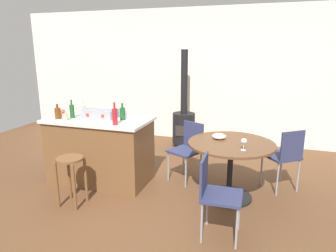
{
  "coord_description": "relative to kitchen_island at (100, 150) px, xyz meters",
  "views": [
    {
      "loc": [
        1.43,
        -3.35,
        1.89
      ],
      "look_at": [
        0.18,
        0.46,
        0.87
      ],
      "focal_mm": 32.29,
      "sensor_mm": 36.0,
      "label": 1
    }
  ],
  "objects": [
    {
      "name": "folding_chair_far",
      "position": [
        2.53,
        0.47,
        0.05
      ],
      "size": [
        0.56,
        0.56,
        0.88
      ],
      "color": "navy",
      "rests_on": "ground_plane"
    },
    {
      "name": "wooden_stool",
      "position": [
        0.03,
        -0.75,
        -0.02
      ],
      "size": [
        0.33,
        0.33,
        0.62
      ],
      "color": "brown",
      "rests_on": "ground_plane"
    },
    {
      "name": "cup_3",
      "position": [
        -0.39,
        -0.23,
        0.51
      ],
      "size": [
        0.11,
        0.08,
        0.09
      ],
      "color": "tan",
      "rests_on": "kitchen_island"
    },
    {
      "name": "serving_bowl",
      "position": [
        1.69,
        0.15,
        0.32
      ],
      "size": [
        0.18,
        0.18,
        0.07
      ],
      "primitive_type": "ellipsoid",
      "color": "white",
      "rests_on": "dining_table"
    },
    {
      "name": "bottle_4",
      "position": [
        0.36,
        0.03,
        0.56
      ],
      "size": [
        0.08,
        0.08,
        0.24
      ],
      "color": "#194C23",
      "rests_on": "kitchen_island"
    },
    {
      "name": "bottle_2",
      "position": [
        0.4,
        -0.26,
        0.58
      ],
      "size": [
        0.07,
        0.07,
        0.3
      ],
      "color": "maroon",
      "rests_on": "kitchen_island"
    },
    {
      "name": "dining_table",
      "position": [
        1.86,
        0.04,
        0.11
      ],
      "size": [
        1.09,
        1.09,
        0.75
      ],
      "color": "black",
      "rests_on": "ground_plane"
    },
    {
      "name": "bottle_3",
      "position": [
        -0.54,
        -0.19,
        0.55
      ],
      "size": [
        0.08,
        0.08,
        0.21
      ],
      "color": "#603314",
      "rests_on": "kitchen_island"
    },
    {
      "name": "toolbox",
      "position": [
        0.0,
        0.04,
        0.54
      ],
      "size": [
        0.48,
        0.27,
        0.15
      ],
      "color": "gray",
      "rests_on": "kitchen_island"
    },
    {
      "name": "cup_0",
      "position": [
        -0.59,
        -0.02,
        0.51
      ],
      "size": [
        0.11,
        0.07,
        0.09
      ],
      "color": "#DB6651",
      "rests_on": "kitchen_island"
    },
    {
      "name": "bottle_0",
      "position": [
        -0.37,
        -0.09,
        0.57
      ],
      "size": [
        0.06,
        0.06,
        0.26
      ],
      "color": "#194C23",
      "rests_on": "kitchen_island"
    },
    {
      "name": "cup_2",
      "position": [
        0.28,
        0.22,
        0.52
      ],
      "size": [
        0.11,
        0.07,
        0.1
      ],
      "color": "#4C7099",
      "rests_on": "kitchen_island"
    },
    {
      "name": "folding_chair_left",
      "position": [
        1.2,
        0.43,
        0.03
      ],
      "size": [
        0.53,
        0.53,
        0.85
      ],
      "color": "navy",
      "rests_on": "ground_plane"
    },
    {
      "name": "back_wall",
      "position": [
        0.81,
        2.54,
        0.88
      ],
      "size": [
        8.0,
        0.1,
        2.7
      ],
      "primitive_type": "cube",
      "color": "silver",
      "rests_on": "ground_plane"
    },
    {
      "name": "wood_stove",
      "position": [
        0.72,
        1.96,
        0.0
      ],
      "size": [
        0.44,
        0.45,
        1.89
      ],
      "color": "black",
      "rests_on": "ground_plane"
    },
    {
      "name": "cup_1",
      "position": [
        0.52,
        -0.06,
        0.51
      ],
      "size": [
        0.12,
        0.08,
        0.09
      ],
      "color": "white",
      "rests_on": "kitchen_island"
    },
    {
      "name": "kitchen_island",
      "position": [
        0.0,
        0.0,
        0.0
      ],
      "size": [
        1.47,
        0.79,
        0.94
      ],
      "color": "brown",
      "rests_on": "ground_plane"
    },
    {
      "name": "folding_chair_near",
      "position": [
        1.82,
        -0.85,
        0.03
      ],
      "size": [
        0.41,
        0.41,
        0.85
      ],
      "color": "navy",
      "rests_on": "ground_plane"
    },
    {
      "name": "ground_plane",
      "position": [
        0.81,
        -0.3,
        -0.47
      ],
      "size": [
        8.8,
        8.8,
        0.0
      ],
      "primitive_type": "plane",
      "color": "brown"
    },
    {
      "name": "wine_glass",
      "position": [
        2.03,
        -0.22,
        0.39
      ],
      "size": [
        0.07,
        0.07,
        0.14
      ],
      "color": "silver",
      "rests_on": "dining_table"
    },
    {
      "name": "bottle_1",
      "position": [
        -0.29,
        0.07,
        0.55
      ],
      "size": [
        0.07,
        0.07,
        0.22
      ],
      "color": "#B7B2AD",
      "rests_on": "kitchen_island"
    }
  ]
}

